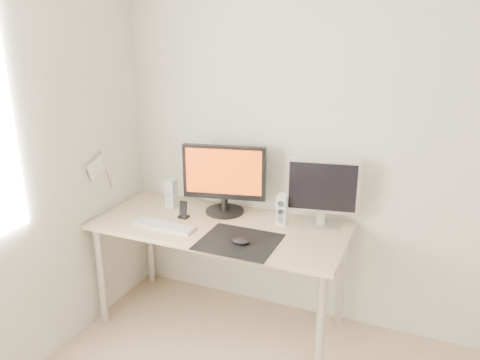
% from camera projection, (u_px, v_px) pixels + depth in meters
% --- Properties ---
extents(wall_back, '(3.50, 0.00, 3.50)m').
position_uv_depth(wall_back, '(386.00, 145.00, 2.78)').
color(wall_back, silver).
rests_on(wall_back, ground).
extents(mousepad, '(0.45, 0.40, 0.00)m').
position_uv_depth(mousepad, '(239.00, 242.00, 2.72)').
color(mousepad, black).
rests_on(mousepad, desk).
extents(mouse, '(0.10, 0.06, 0.04)m').
position_uv_depth(mouse, '(240.00, 241.00, 2.68)').
color(mouse, black).
rests_on(mouse, mousepad).
extents(desk, '(1.60, 0.70, 0.73)m').
position_uv_depth(desk, '(220.00, 236.00, 2.99)').
color(desk, '#D1B587').
rests_on(desk, ground).
extents(main_monitor, '(0.55, 0.31, 0.47)m').
position_uv_depth(main_monitor, '(224.00, 177.00, 3.07)').
color(main_monitor, black).
rests_on(main_monitor, desk).
extents(second_monitor, '(0.45, 0.20, 0.43)m').
position_uv_depth(second_monitor, '(322.00, 190.00, 2.87)').
color(second_monitor, silver).
rests_on(second_monitor, desk).
extents(speaker_left, '(0.06, 0.08, 0.20)m').
position_uv_depth(speaker_left, '(171.00, 193.00, 3.22)').
color(speaker_left, white).
rests_on(speaker_left, desk).
extents(speaker_right, '(0.06, 0.08, 0.20)m').
position_uv_depth(speaker_right, '(282.00, 210.00, 2.94)').
color(speaker_right, white).
rests_on(speaker_right, desk).
extents(keyboard, '(0.42, 0.13, 0.02)m').
position_uv_depth(keyboard, '(164.00, 226.00, 2.92)').
color(keyboard, silver).
rests_on(keyboard, desk).
extents(phone_dock, '(0.06, 0.06, 0.12)m').
position_uv_depth(phone_dock, '(183.00, 213.00, 3.06)').
color(phone_dock, black).
rests_on(phone_dock, desk).
extents(pennant, '(0.01, 0.23, 0.29)m').
position_uv_depth(pennant, '(100.00, 169.00, 3.03)').
color(pennant, '#A57F54').
rests_on(pennant, wall_left).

